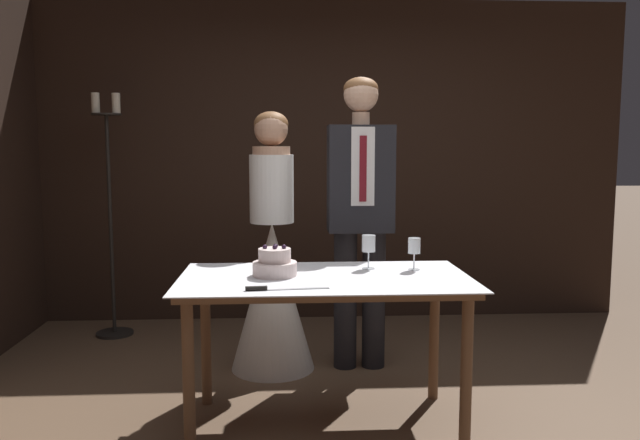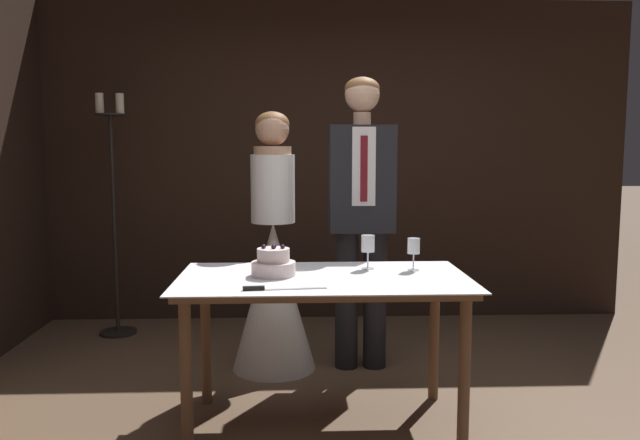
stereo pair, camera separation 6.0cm
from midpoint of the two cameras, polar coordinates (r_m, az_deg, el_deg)
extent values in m
cube|color=black|center=(5.25, 1.43, 5.34)|extent=(4.93, 0.12, 2.63)
cylinder|color=brown|center=(3.01, -11.55, -14.17)|extent=(0.06, 0.06, 0.75)
cylinder|color=brown|center=(3.08, 13.61, -13.72)|extent=(0.06, 0.06, 0.75)
cylinder|color=brown|center=(3.60, -9.93, -10.63)|extent=(0.06, 0.06, 0.75)
cylinder|color=brown|center=(3.66, 10.87, -10.35)|extent=(0.06, 0.06, 0.75)
cube|color=brown|center=(3.17, 0.86, -5.61)|extent=(1.41, 0.75, 0.03)
cube|color=white|center=(3.17, 0.86, -5.25)|extent=(1.47, 0.81, 0.01)
cylinder|color=beige|center=(3.19, -3.74, -4.46)|extent=(0.23, 0.23, 0.07)
cylinder|color=beige|center=(3.18, -3.75, -3.22)|extent=(0.17, 0.17, 0.07)
sphere|color=#2D1933|center=(3.16, -2.90, -2.46)|extent=(0.02, 0.02, 0.02)
sphere|color=#2D1933|center=(3.19, -3.67, -2.38)|extent=(0.02, 0.02, 0.02)
sphere|color=#2D1933|center=(3.17, -4.65, -2.45)|extent=(0.02, 0.02, 0.02)
sphere|color=#2D1933|center=(3.16, -3.74, -2.48)|extent=(0.02, 0.02, 0.02)
cube|color=silver|center=(2.89, -1.62, -6.30)|extent=(0.29, 0.05, 0.00)
cylinder|color=black|center=(2.88, -5.49, -6.21)|extent=(0.10, 0.03, 0.02)
cylinder|color=silver|center=(3.37, 4.89, -4.44)|extent=(0.07, 0.07, 0.00)
cylinder|color=silver|center=(3.37, 4.90, -3.66)|extent=(0.01, 0.01, 0.09)
cylinder|color=silver|center=(3.35, 4.92, -2.15)|extent=(0.07, 0.07, 0.09)
cylinder|color=silver|center=(3.37, 9.03, -4.53)|extent=(0.06, 0.06, 0.00)
cylinder|color=silver|center=(3.36, 9.04, -3.77)|extent=(0.01, 0.01, 0.09)
cylinder|color=silver|center=(3.34, 9.07, -2.35)|extent=(0.07, 0.07, 0.08)
cylinder|color=maroon|center=(3.35, 9.06, -2.76)|extent=(0.05, 0.05, 0.03)
cone|color=white|center=(4.07, -3.83, -6.95)|extent=(0.54, 0.54, 0.96)
cylinder|color=white|center=(3.97, -3.91, 2.87)|extent=(0.28, 0.28, 0.43)
cylinder|color=tan|center=(3.96, -3.94, 6.36)|extent=(0.24, 0.24, 0.05)
sphere|color=tan|center=(3.96, -3.95, 8.28)|extent=(0.21, 0.21, 0.21)
ellipsoid|color=brown|center=(3.98, -3.95, 8.73)|extent=(0.22, 0.22, 0.16)
cylinder|color=black|center=(4.09, 2.85, -7.30)|extent=(0.15, 0.15, 0.90)
cylinder|color=black|center=(4.11, 5.46, -7.25)|extent=(0.15, 0.15, 0.90)
cube|color=black|center=(3.99, 4.26, 3.78)|extent=(0.41, 0.24, 0.68)
cube|color=white|center=(3.86, 4.48, 4.89)|extent=(0.15, 0.01, 0.49)
cube|color=maroon|center=(3.86, 4.49, 4.69)|extent=(0.04, 0.01, 0.41)
cylinder|color=#DBAD8E|center=(3.99, 4.30, 9.22)|extent=(0.11, 0.11, 0.08)
sphere|color=#DBAD8E|center=(4.00, 4.32, 11.37)|extent=(0.22, 0.22, 0.22)
ellipsoid|color=brown|center=(4.01, 4.31, 11.90)|extent=(0.22, 0.22, 0.14)
cylinder|color=black|center=(5.15, -17.62, -9.75)|extent=(0.28, 0.28, 0.02)
cylinder|color=black|center=(4.99, -17.96, -0.46)|extent=(0.03, 0.03, 1.66)
cylinder|color=black|center=(4.96, -18.31, 9.15)|extent=(0.22, 0.22, 0.01)
cylinder|color=silver|center=(4.98, -19.19, 10.04)|extent=(0.06, 0.06, 0.15)
cylinder|color=silver|center=(4.94, -17.49, 10.12)|extent=(0.06, 0.06, 0.15)
camera|label=1|loc=(0.03, -89.52, 0.06)|focal=35.00mm
camera|label=2|loc=(0.03, 90.48, -0.06)|focal=35.00mm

